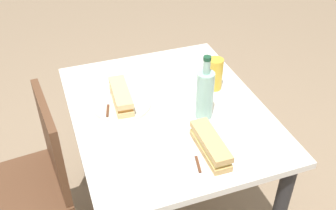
% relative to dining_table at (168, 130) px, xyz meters
% --- Properties ---
extents(dining_table, '(0.99, 0.82, 0.73)m').
position_rel_dining_table_xyz_m(dining_table, '(0.00, 0.00, 0.00)').
color(dining_table, silver).
rests_on(dining_table, ground).
extents(chair_far, '(0.44, 0.44, 0.87)m').
position_rel_dining_table_xyz_m(chair_far, '(0.01, 0.60, -0.11)').
color(chair_far, brown).
rests_on(chair_far, ground).
extents(plate_near, '(0.26, 0.26, 0.01)m').
position_rel_dining_table_xyz_m(plate_near, '(0.09, 0.18, 0.13)').
color(plate_near, silver).
rests_on(plate_near, dining_table).
extents(baguette_sandwich_near, '(0.24, 0.09, 0.07)m').
position_rel_dining_table_xyz_m(baguette_sandwich_near, '(0.09, 0.18, 0.17)').
color(baguette_sandwich_near, '#DBB77A').
rests_on(baguette_sandwich_near, plate_near).
extents(knife_near, '(0.18, 0.06, 0.01)m').
position_rel_dining_table_xyz_m(knife_near, '(0.09, 0.24, 0.14)').
color(knife_near, silver).
rests_on(knife_near, plate_near).
extents(plate_far, '(0.26, 0.26, 0.01)m').
position_rel_dining_table_xyz_m(plate_far, '(-0.32, -0.05, 0.13)').
color(plate_far, white).
rests_on(plate_far, dining_table).
extents(baguette_sandwich_far, '(0.24, 0.07, 0.07)m').
position_rel_dining_table_xyz_m(baguette_sandwich_far, '(-0.32, -0.05, 0.17)').
color(baguette_sandwich_far, tan).
rests_on(baguette_sandwich_far, plate_far).
extents(knife_far, '(0.18, 0.05, 0.01)m').
position_rel_dining_table_xyz_m(knife_far, '(-0.33, 0.01, 0.14)').
color(knife_far, silver).
rests_on(knife_far, plate_far).
extents(water_bottle, '(0.07, 0.07, 0.29)m').
position_rel_dining_table_xyz_m(water_bottle, '(-0.10, -0.13, 0.24)').
color(water_bottle, '#99C6B7').
rests_on(water_bottle, dining_table).
extents(beer_glass, '(0.07, 0.07, 0.15)m').
position_rel_dining_table_xyz_m(beer_glass, '(0.08, -0.26, 0.20)').
color(beer_glass, gold).
rests_on(beer_glass, dining_table).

